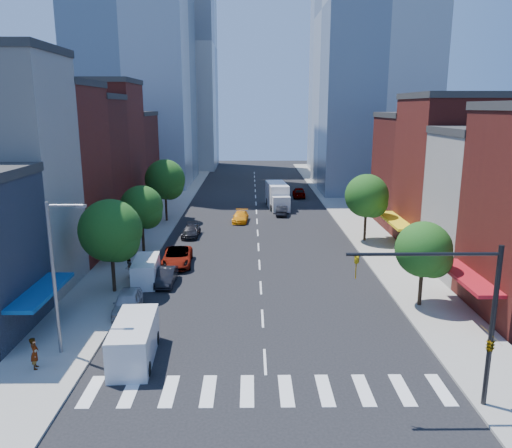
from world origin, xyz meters
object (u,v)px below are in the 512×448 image
at_px(parked_car_front, 128,302).
at_px(pedestrian_near, 35,353).
at_px(cargo_van_far, 146,271).
at_px(parked_car_third, 177,257).
at_px(traffic_car_far, 299,192).
at_px(traffic_car_oncoming, 282,210).
at_px(cargo_van_near, 134,342).
at_px(taxi, 240,217).
at_px(box_truck, 277,196).
at_px(parked_car_rear, 191,231).
at_px(parked_car_second, 166,276).
at_px(pedestrian_far, 129,268).

relative_size(parked_car_front, pedestrian_near, 2.52).
bearing_deg(cargo_van_far, parked_car_third, 63.24).
relative_size(cargo_van_far, traffic_car_far, 1.00).
height_order(cargo_van_far, pedestrian_near, cargo_van_far).
distance_m(traffic_car_oncoming, traffic_car_far, 14.01).
distance_m(cargo_van_near, pedestrian_near, 5.30).
bearing_deg(pedestrian_near, parked_car_front, -35.32).
distance_m(taxi, traffic_car_oncoming, 6.81).
xyz_separation_m(traffic_car_far, box_truck, (-3.90, -8.25, 0.81)).
xyz_separation_m(parked_car_rear, cargo_van_far, (-1.99, -15.07, 0.35)).
height_order(parked_car_second, cargo_van_far, cargo_van_far).
relative_size(parked_car_rear, box_truck, 0.51).
height_order(parked_car_second, parked_car_third, parked_car_third).
distance_m(parked_car_front, traffic_car_oncoming, 35.10).
bearing_deg(box_truck, parked_car_front, -113.15).
bearing_deg(parked_car_third, parked_car_front, -103.81).
relative_size(parked_car_rear, taxi, 0.99).
bearing_deg(taxi, box_truck, 65.37).
distance_m(parked_car_front, cargo_van_near, 7.16).
xyz_separation_m(parked_car_third, parked_car_rear, (0.07, 10.36, -0.14)).
height_order(parked_car_rear, traffic_car_oncoming, traffic_car_oncoming).
relative_size(traffic_car_far, pedestrian_near, 2.67).
relative_size(cargo_van_near, pedestrian_far, 3.36).
distance_m(parked_car_second, traffic_car_oncoming, 29.00).
relative_size(parked_car_second, pedestrian_far, 2.42).
height_order(taxi, traffic_car_far, traffic_car_far).
distance_m(parked_car_third, pedestrian_far, 5.21).
bearing_deg(parked_car_front, traffic_car_far, 64.57).
bearing_deg(parked_car_third, pedestrian_near, -108.96).
height_order(parked_car_third, cargo_van_near, cargo_van_near).
bearing_deg(pedestrian_near, parked_car_second, -33.12).
bearing_deg(pedestrian_far, parked_car_rear, 159.30).
bearing_deg(parked_car_third, taxi, 69.09).
bearing_deg(cargo_van_near, parked_car_rear, 86.69).
xyz_separation_m(parked_car_front, traffic_car_oncoming, (12.93, 32.63, -0.12)).
bearing_deg(pedestrian_far, pedestrian_near, -12.55).
relative_size(parked_car_front, taxi, 1.02).
bearing_deg(cargo_van_far, parked_car_front, -94.64).
bearing_deg(parked_car_front, parked_car_second, 67.59).
bearing_deg(pedestrian_near, cargo_van_far, -26.15).
relative_size(traffic_car_far, pedestrian_far, 2.91).
height_order(parked_car_rear, traffic_car_far, traffic_car_far).
distance_m(box_truck, pedestrian_near, 48.50).
distance_m(parked_car_front, box_truck, 39.98).
distance_m(cargo_van_far, box_truck, 34.11).
bearing_deg(parked_car_rear, taxi, 55.62).
xyz_separation_m(cargo_van_near, pedestrian_near, (-5.19, -1.07, -0.10)).
bearing_deg(pedestrian_far, parked_car_second, 63.20).
height_order(cargo_van_near, traffic_car_oncoming, cargo_van_near).
relative_size(taxi, traffic_car_oncoming, 1.13).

